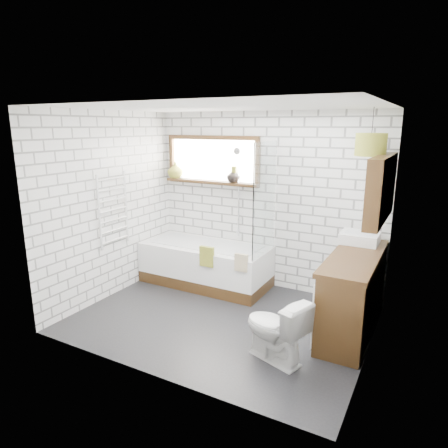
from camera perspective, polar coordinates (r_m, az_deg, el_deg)
The scene contains 22 objects.
floor at distance 5.03m, azimuth -0.42°, elevation -13.45°, with size 3.40×2.60×0.01m, color black.
ceiling at distance 4.47m, azimuth -0.47°, elevation 16.48°, with size 3.40×2.60×0.01m, color white.
wall_back at distance 5.74m, azimuth 5.89°, elevation 3.25°, with size 3.40×0.01×2.50m, color white.
wall_front at distance 3.54m, azimuth -10.74°, elevation -3.68°, with size 3.40×0.01×2.50m, color white.
wall_left at distance 5.60m, azimuth -15.92°, elevation 2.51°, with size 0.01×2.60×2.50m, color white.
wall_right at distance 4.07m, azimuth 21.07°, elevation -2.07°, with size 0.01×2.60×2.50m, color white.
window at distance 6.00m, azimuth -1.75°, elevation 9.09°, with size 1.52×0.16×0.68m, color black.
towel_radiator at distance 5.57m, azimuth -15.55°, elevation 1.97°, with size 0.06×0.52×1.00m, color white.
mirror_cabinet at distance 4.58m, azimuth 21.50°, elevation 4.73°, with size 0.16×1.20×0.70m, color black.
shower_riser at distance 5.84m, azimuth 2.11°, elevation 4.51°, with size 0.02×0.02×1.30m, color silver.
bathtub at distance 5.95m, azimuth -2.64°, elevation -5.74°, with size 1.88×0.83×0.61m, color white.
shower_screen at distance 5.28m, azimuth 5.82°, elevation 3.49°, with size 0.02×0.72×1.50m, color white.
towel_green at distance 5.39m, azimuth -2.47°, elevation -4.67°, with size 0.20×0.06×0.28m, color olive.
towel_beige at distance 5.16m, azimuth 2.48°, elevation -5.54°, with size 0.18×0.04×0.23m, color tan.
vanity at distance 4.83m, azimuth 17.98°, elevation -9.35°, with size 0.51×1.59×0.91m, color black.
basin at distance 5.14m, azimuth 18.81°, elevation -1.88°, with size 0.44×0.39×0.13m, color white.
tap at distance 5.10m, azimuth 20.63°, elevation -1.44°, with size 0.03×0.03×0.15m, color silver.
toilet at distance 4.13m, azimuth 7.28°, elevation -14.60°, with size 0.67×0.38×0.68m, color white.
vase_olive at distance 6.35m, azimuth -7.00°, elevation 7.48°, with size 0.24×0.24×0.25m, color olive.
vase_dark at distance 5.82m, azimuth 1.33°, elevation 6.76°, with size 0.19×0.19×0.20m, color black.
bottle at distance 5.81m, azimuth 1.42°, elevation 6.90°, with size 0.07×0.07×0.23m, color olive.
pendant at distance 4.76m, azimuth 20.25°, elevation 10.60°, with size 0.34×0.34×0.25m, color olive.
Camera 1 is at (2.16, -3.90, 2.31)m, focal length 32.00 mm.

